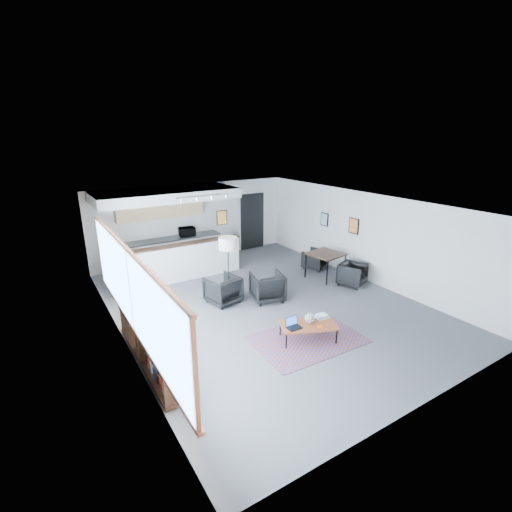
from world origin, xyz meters
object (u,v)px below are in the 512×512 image
armchair_left (223,288)px  dining_chair_near (352,275)px  laptop (293,324)px  floor_lamp (228,246)px  dining_chair_far (315,260)px  microwave (187,231)px  coffee_table (308,325)px  ceramic_pot (310,318)px  book_stack (322,316)px  dining_table (326,255)px  armchair_right (267,285)px

armchair_left → dining_chair_near: size_ratio=1.28×
dining_chair_near → armchair_left: bearing=143.2°
laptop → floor_lamp: (-0.05, 2.73, 1.01)m
dining_chair_far → microwave: size_ratio=1.15×
coffee_table → ceramic_pot: (0.05, 0.01, 0.14)m
book_stack → dining_table: size_ratio=0.28×
ceramic_pot → floor_lamp: (-0.46, 2.79, 0.96)m
coffee_table → floor_lamp: size_ratio=0.79×
book_stack → dining_table: 3.39m
dining_chair_near → floor_lamp: bearing=139.1°
laptop → microwave: 6.07m
dining_table → armchair_right: bearing=-170.6°
microwave → coffee_table: bearing=-82.4°
dining_table → coffee_table: bearing=-137.3°
book_stack → dining_chair_far: (2.60, 3.27, -0.13)m
armchair_left → microwave: bearing=-109.7°
armchair_right → dining_chair_far: size_ratio=1.38×
laptop → armchair_left: 2.56m
armchair_right → coffee_table: bearing=94.4°
coffee_table → laptop: 0.38m
floor_lamp → dining_chair_far: floor_lamp is taller
coffee_table → book_stack: size_ratio=4.48×
laptop → dining_chair_far: 4.70m
armchair_right → microwave: microwave is taller
laptop → armchair_right: size_ratio=0.37×
armchair_right → dining_chair_far: 2.90m
laptop → dining_table: dining_table is taller
ceramic_pot → armchair_right: 2.15m
armchair_right → armchair_left: bearing=-9.3°
book_stack → dining_chair_near: (2.61, 1.62, -0.11)m
coffee_table → dining_chair_near: bearing=51.2°
book_stack → dining_chair_near: dining_chair_near is taller
armchair_right → dining_chair_far: armchair_right is taller
ceramic_pot → coffee_table: bearing=-168.2°
coffee_table → microwave: size_ratio=2.59×
coffee_table → armchair_left: 2.69m
coffee_table → microwave: microwave is taller
armchair_left → dining_table: 3.44m
ceramic_pot → dining_chair_near: dining_chair_near is taller
book_stack → armchair_right: bearing=91.3°
book_stack → microwave: 6.11m
ceramic_pot → dining_table: dining_table is taller
book_stack → floor_lamp: bearing=107.0°
laptop → dining_chair_far: (3.38, 3.26, -0.15)m
coffee_table → microwave: (-0.23, 6.09, 0.75)m
armchair_right → microwave: bearing=-66.9°
laptop → floor_lamp: size_ratio=0.18×
armchair_left → armchair_right: 1.17m
dining_table → dining_chair_near: (0.30, -0.84, -0.41)m
dining_table → microwave: 4.66m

